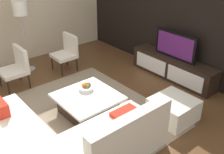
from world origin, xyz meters
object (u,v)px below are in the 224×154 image
television (175,45)px  floor_lamp (21,12)px  sectional_couch (56,142)px  coffee_table (88,104)px  media_console (173,68)px  accent_chair_near (16,66)px  accent_chair_far (67,50)px  ottoman (173,109)px  fruit_bowl (86,87)px

television → floor_lamp: floor_lamp is taller
sectional_couch → coffee_table: bearing=121.2°
television → floor_lamp: size_ratio=0.63×
media_console → sectional_couch: sectional_couch is taller
television → accent_chair_near: (-1.89, -2.84, -0.30)m
coffee_table → accent_chair_far: 1.98m
ottoman → sectional_couch: bearing=-103.9°
media_console → accent_chair_near: accent_chair_near is taller
sectional_couch → fruit_bowl: sectional_couch is taller
media_console → floor_lamp: bearing=-137.4°
sectional_couch → floor_lamp: 3.38m
floor_lamp → accent_chair_near: bearing=-39.2°
media_console → floor_lamp: size_ratio=1.25×
ottoman → accent_chair_far: accent_chair_far is taller
television → sectional_couch: television is taller
coffee_table → ottoman: (1.11, 1.06, -0.00)m
coffee_table → floor_lamp: 2.72m
sectional_couch → floor_lamp: (-3.03, 0.97, 1.13)m
sectional_couch → accent_chair_far: (-2.43, 1.70, 0.21)m
television → accent_chair_near: size_ratio=1.20×
floor_lamp → accent_chair_far: floor_lamp is taller
television → coffee_table: bearing=-92.5°
media_console → coffee_table: size_ratio=2.04×
floor_lamp → fruit_bowl: floor_lamp is taller
sectional_couch → ottoman: sectional_couch is taller
coffee_table → fruit_bowl: 0.31m
media_console → fruit_bowl: bearing=-97.3°
fruit_bowl → accent_chair_far: 1.75m
floor_lamp → ottoman: (3.54, 1.08, -1.21)m
coffee_table → accent_chair_near: accent_chair_near is taller
accent_chair_far → fruit_bowl: bearing=-26.6°
coffee_table → fruit_bowl: size_ratio=3.67×
accent_chair_far → sectional_couch: bearing=-41.5°
television → coffee_table: 2.37m
accent_chair_near → ottoman: size_ratio=1.24×
ottoman → fruit_bowl: size_ratio=2.50×
fruit_bowl → accent_chair_far: (-1.65, 0.60, 0.06)m
media_console → accent_chair_near: size_ratio=2.41×
accent_chair_near → fruit_bowl: (1.61, 0.65, -0.05)m
accent_chair_near → ottoman: (2.90, 1.60, -0.29)m
coffee_table → accent_chair_near: size_ratio=1.18×
sectional_couch → coffee_table: 1.16m
television → ottoman: (1.01, -1.24, -0.59)m
ottoman → media_console: bearing=129.1°
television → coffee_table: size_ratio=1.02×
accent_chair_near → floor_lamp: (-0.64, 0.52, 0.93)m
fruit_bowl → accent_chair_far: bearing=159.9°
media_console → coffee_table: (-0.10, -2.30, -0.05)m
sectional_couch → accent_chair_near: size_ratio=2.69×
floor_lamp → sectional_couch: bearing=-17.7°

